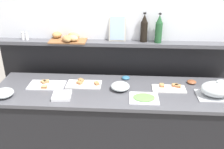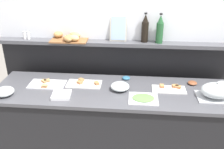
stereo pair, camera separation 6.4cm
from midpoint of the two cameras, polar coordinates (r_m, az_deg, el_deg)
name	(u,v)px [view 2 (the right image)]	position (r m, az deg, el deg)	size (l,w,h in m)	color
ground_plane	(118,128)	(3.55, 1.83, -11.84)	(12.00, 12.00, 0.00)	gray
buffet_counter	(114,127)	(2.80, 1.21, -11.75)	(2.43, 0.69, 0.92)	black
back_ledge_unit	(118,87)	(3.12, 1.91, -2.87)	(2.72, 0.22, 1.28)	black
sandwich_platter_front	(170,89)	(2.62, 13.45, -3.12)	(0.33, 0.16, 0.04)	white
sandwich_platter_side	(85,83)	(2.66, -5.49, -2.02)	(0.36, 0.19, 0.04)	white
sandwich_platter_rear	(47,84)	(2.72, -13.73, -2.08)	(0.37, 0.21, 0.04)	silver
cold_cuts_platter	(143,98)	(2.41, 7.79, -5.33)	(0.27, 0.23, 0.02)	silver
serving_cloche	(216,91)	(2.58, 22.97, -3.47)	(0.34, 0.24, 0.17)	#B7BABF
glass_bowl_large	(4,92)	(2.64, -22.31, -3.62)	(0.19, 0.19, 0.07)	silver
glass_bowl_medium	(120,87)	(2.54, 2.52, -2.75)	(0.19, 0.19, 0.07)	silver
glass_bowl_small	(223,84)	(2.85, 24.27, -2.04)	(0.13, 0.13, 0.05)	silver
condiment_bowl_red	(126,78)	(2.76, 3.85, -0.76)	(0.09, 0.09, 0.03)	teal
condiment_bowl_cream	(192,83)	(2.78, 18.19, -1.80)	(0.09, 0.09, 0.03)	brown
napkin_stack	(61,95)	(2.47, -10.54, -4.52)	(0.17, 0.17, 0.03)	white
wine_bottle_green	(160,30)	(2.78, 11.32, 9.79)	(0.08, 0.08, 0.32)	#23562D
wine_bottle_dark	(145,29)	(2.78, 8.06, 10.06)	(0.08, 0.08, 0.32)	black
salt_shaker	(25,35)	(3.03, -18.42, 8.34)	(0.03, 0.03, 0.09)	white
pepper_shaker	(28,35)	(3.02, -17.64, 8.36)	(0.03, 0.03, 0.09)	white
bread_basket	(69,37)	(2.87, -8.97, 8.22)	(0.41, 0.31, 0.08)	brown
framed_picture	(118,28)	(2.81, 2.07, 10.26)	(0.18, 0.08, 0.27)	#B2AD9E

